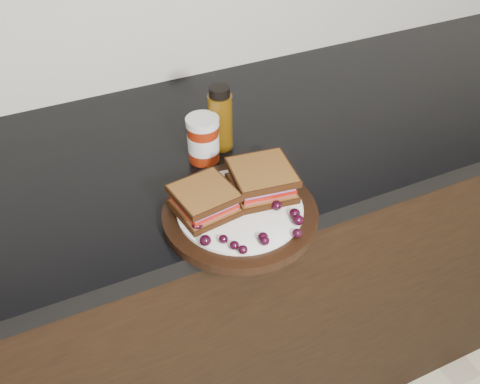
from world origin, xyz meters
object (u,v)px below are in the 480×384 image
object	(u,v)px
sandwich_left	(204,200)
oil_bottle	(220,118)
plate	(240,214)
condiment_jar	(203,139)

from	to	relation	value
sandwich_left	oil_bottle	bearing A→B (deg)	51.24
plate	oil_bottle	xyz separation A→B (m)	(0.06, 0.22, 0.06)
condiment_jar	oil_bottle	world-z (taller)	oil_bottle
plate	sandwich_left	bearing A→B (deg)	161.34
sandwich_left	condiment_jar	xyz separation A→B (m)	(0.07, 0.17, 0.00)
plate	oil_bottle	bearing A→B (deg)	75.23
plate	oil_bottle	world-z (taller)	oil_bottle
sandwich_left	condiment_jar	bearing A→B (deg)	60.14
plate	condiment_jar	xyz separation A→B (m)	(0.01, 0.19, 0.04)
plate	sandwich_left	distance (m)	0.07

